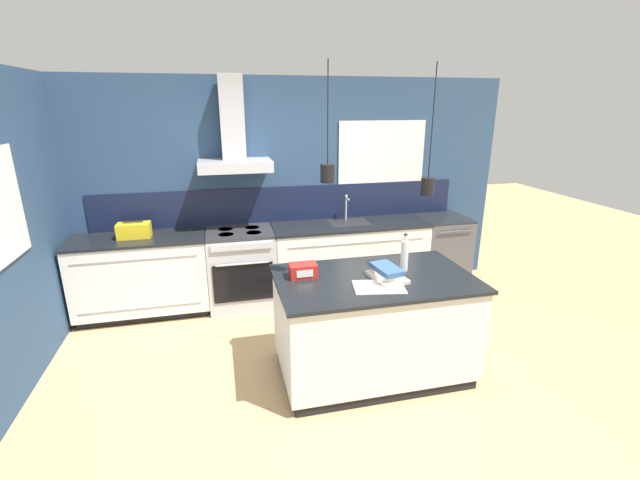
# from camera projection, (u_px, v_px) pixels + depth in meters

# --- Properties ---
(ground_plane) EXTENTS (16.00, 16.00, 0.00)m
(ground_plane) POSITION_uv_depth(u_px,v_px,m) (322.00, 380.00, 3.72)
(ground_plane) COLOR tan
(ground_plane) RESTS_ON ground
(wall_back) EXTENTS (5.60, 2.05, 2.60)m
(wall_back) POSITION_uv_depth(u_px,v_px,m) (281.00, 185.00, 5.15)
(wall_back) COLOR navy
(wall_back) RESTS_ON ground_plane
(wall_left) EXTENTS (0.08, 3.80, 2.60)m
(wall_left) POSITION_uv_depth(u_px,v_px,m) (8.00, 233.00, 3.43)
(wall_left) COLOR navy
(wall_left) RESTS_ON ground_plane
(counter_run_left) EXTENTS (1.43, 0.64, 0.91)m
(counter_run_left) POSITION_uv_depth(u_px,v_px,m) (143.00, 276.00, 4.78)
(counter_run_left) COLOR black
(counter_run_left) RESTS_ON ground_plane
(counter_run_sink) EXTENTS (1.90, 0.64, 1.23)m
(counter_run_sink) POSITION_uv_depth(u_px,v_px,m) (349.00, 258.00, 5.31)
(counter_run_sink) COLOR black
(counter_run_sink) RESTS_ON ground_plane
(oven_range) EXTENTS (0.77, 0.66, 0.91)m
(oven_range) POSITION_uv_depth(u_px,v_px,m) (242.00, 268.00, 5.02)
(oven_range) COLOR #B5B5BA
(oven_range) RESTS_ON ground_plane
(dishwasher) EXTENTS (0.60, 0.65, 0.91)m
(dishwasher) POSITION_uv_depth(u_px,v_px,m) (440.00, 251.00, 5.59)
(dishwasher) COLOR #4C4C51
(dishwasher) RESTS_ON ground_plane
(kitchen_island) EXTENTS (1.66, 1.00, 0.91)m
(kitchen_island) POSITION_uv_depth(u_px,v_px,m) (373.00, 325.00, 3.72)
(kitchen_island) COLOR black
(kitchen_island) RESTS_ON ground_plane
(bottle_on_island) EXTENTS (0.07, 0.07, 0.33)m
(bottle_on_island) POSITION_uv_depth(u_px,v_px,m) (404.00, 255.00, 3.69)
(bottle_on_island) COLOR silver
(bottle_on_island) RESTS_ON kitchen_island
(book_stack) EXTENTS (0.29, 0.37, 0.11)m
(book_stack) POSITION_uv_depth(u_px,v_px,m) (387.00, 273.00, 3.52)
(book_stack) COLOR beige
(book_stack) RESTS_ON kitchen_island
(red_supply_box) EXTENTS (0.23, 0.15, 0.12)m
(red_supply_box) POSITION_uv_depth(u_px,v_px,m) (303.00, 271.00, 3.56)
(red_supply_box) COLOR red
(red_supply_box) RESTS_ON kitchen_island
(paper_pile) EXTENTS (0.44, 0.34, 0.01)m
(paper_pile) POSITION_uv_depth(u_px,v_px,m) (379.00, 287.00, 3.38)
(paper_pile) COLOR silver
(paper_pile) RESTS_ON kitchen_island
(yellow_toolbox) EXTENTS (0.34, 0.18, 0.19)m
(yellow_toolbox) POSITION_uv_depth(u_px,v_px,m) (134.00, 230.00, 4.61)
(yellow_toolbox) COLOR gold
(yellow_toolbox) RESTS_ON counter_run_left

